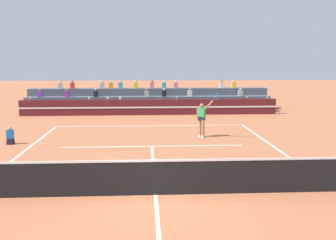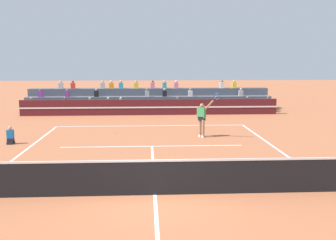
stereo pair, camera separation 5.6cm
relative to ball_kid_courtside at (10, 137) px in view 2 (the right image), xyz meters
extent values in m
plane|color=#AD603D|center=(6.58, -7.28, -0.33)|extent=(120.00, 120.00, 0.00)
cube|color=white|center=(6.58, 4.62, -0.33)|extent=(11.00, 0.10, 0.01)
cube|color=white|center=(6.58, -0.86, -0.33)|extent=(8.25, 0.10, 0.01)
cube|color=white|center=(6.58, -7.28, -0.33)|extent=(0.10, 12.85, 0.01)
cube|color=black|center=(6.58, -7.28, 0.17)|extent=(11.90, 0.02, 1.00)
cube|color=white|center=(6.58, -7.28, 0.70)|extent=(11.90, 0.04, 0.06)
cube|color=#51191E|center=(6.58, 9.14, 0.22)|extent=(18.00, 0.24, 1.10)
cube|color=white|center=(6.58, 9.01, 0.22)|extent=(18.00, 0.02, 0.10)
cube|color=#4C515B|center=(6.58, 10.42, -0.06)|extent=(18.45, 0.95, 0.55)
cube|color=black|center=(13.80, 10.25, 0.44)|extent=(0.32, 0.22, 0.44)
sphere|color=#9E7051|center=(13.80, 10.25, 0.76)|extent=(0.18, 0.18, 0.18)
cube|color=yellow|center=(11.45, 10.25, 0.44)|extent=(0.32, 0.22, 0.44)
sphere|color=brown|center=(11.45, 10.25, 0.76)|extent=(0.18, 0.18, 0.18)
cube|color=silver|center=(8.61, 10.25, 0.44)|extent=(0.32, 0.22, 0.44)
sphere|color=brown|center=(8.61, 10.25, 0.76)|extent=(0.18, 0.18, 0.18)
cube|color=#338C4C|center=(3.56, 10.25, 0.44)|extent=(0.32, 0.22, 0.44)
sphere|color=beige|center=(3.56, 10.25, 0.76)|extent=(0.18, 0.18, 0.18)
cube|color=silver|center=(4.47, 10.25, 0.44)|extent=(0.32, 0.22, 0.44)
sphere|color=beige|center=(4.47, 10.25, 0.76)|extent=(0.18, 0.18, 0.18)
cube|color=teal|center=(-1.93, 10.25, 0.44)|extent=(0.32, 0.22, 0.44)
sphere|color=#9E7051|center=(-1.93, 10.25, 0.76)|extent=(0.18, 0.18, 0.18)
cube|color=#B2B2B7|center=(15.36, 10.25, 0.44)|extent=(0.32, 0.22, 0.44)
sphere|color=brown|center=(15.36, 10.25, 0.76)|extent=(0.18, 0.18, 0.18)
cube|color=yellow|center=(2.24, 10.25, 0.44)|extent=(0.32, 0.22, 0.44)
sphere|color=tan|center=(2.24, 10.25, 0.76)|extent=(0.18, 0.18, 0.18)
cube|color=#338C4C|center=(0.48, 10.25, 0.44)|extent=(0.32, 0.22, 0.44)
sphere|color=brown|center=(0.48, 10.25, 0.76)|extent=(0.18, 0.18, 0.18)
cube|color=#4C515B|center=(6.58, 11.37, 0.22)|extent=(18.45, 0.95, 1.10)
cube|color=#B2B2B7|center=(6.38, 11.20, 0.99)|extent=(0.32, 0.22, 0.44)
sphere|color=brown|center=(6.38, 11.20, 1.31)|extent=(0.18, 0.18, 0.18)
cube|color=black|center=(2.60, 11.20, 0.99)|extent=(0.32, 0.22, 0.44)
sphere|color=tan|center=(2.60, 11.20, 1.31)|extent=(0.18, 0.18, 0.18)
cube|color=purple|center=(-1.49, 11.20, 0.99)|extent=(0.32, 0.22, 0.44)
sphere|color=brown|center=(-1.49, 11.20, 1.31)|extent=(0.18, 0.18, 0.18)
cube|color=black|center=(7.70, 11.20, 0.99)|extent=(0.32, 0.22, 0.44)
sphere|color=tan|center=(7.70, 11.20, 1.31)|extent=(0.18, 0.18, 0.18)
cube|color=#B2B2B7|center=(13.52, 11.20, 0.99)|extent=(0.32, 0.22, 0.44)
sphere|color=tan|center=(13.52, 11.20, 1.31)|extent=(0.18, 0.18, 0.18)
cube|color=silver|center=(9.65, 11.20, 0.99)|extent=(0.32, 0.22, 0.44)
sphere|color=#9E7051|center=(9.65, 11.20, 1.31)|extent=(0.18, 0.18, 0.18)
cube|color=purple|center=(0.46, 11.20, 0.99)|extent=(0.32, 0.22, 0.44)
sphere|color=#9E7051|center=(0.46, 11.20, 1.31)|extent=(0.18, 0.18, 0.18)
cube|color=#4C515B|center=(6.58, 12.32, 0.49)|extent=(18.45, 0.95, 1.65)
cube|color=yellow|center=(13.20, 12.15, 1.54)|extent=(0.32, 0.22, 0.44)
sphere|color=tan|center=(13.20, 12.15, 1.86)|extent=(0.18, 0.18, 0.18)
cube|color=yellow|center=(5.55, 12.15, 1.54)|extent=(0.32, 0.22, 0.44)
sphere|color=tan|center=(5.55, 12.15, 1.86)|extent=(0.18, 0.18, 0.18)
cube|color=teal|center=(4.38, 12.15, 1.54)|extent=(0.32, 0.22, 0.44)
sphere|color=tan|center=(4.38, 12.15, 1.86)|extent=(0.18, 0.18, 0.18)
cube|color=#B2B2B7|center=(-0.20, 12.15, 1.54)|extent=(0.32, 0.22, 0.44)
sphere|color=tan|center=(-0.20, 12.15, 1.86)|extent=(0.18, 0.18, 0.18)
cube|color=pink|center=(6.82, 12.15, 1.54)|extent=(0.32, 0.22, 0.44)
sphere|color=brown|center=(6.82, 12.15, 1.86)|extent=(0.18, 0.18, 0.18)
cube|color=red|center=(0.71, 12.15, 1.54)|extent=(0.32, 0.22, 0.44)
sphere|color=brown|center=(0.71, 12.15, 1.86)|extent=(0.18, 0.18, 0.18)
cube|color=orange|center=(3.64, 12.15, 1.54)|extent=(0.32, 0.22, 0.44)
sphere|color=beige|center=(3.64, 12.15, 1.86)|extent=(0.18, 0.18, 0.18)
cube|color=teal|center=(7.74, 12.15, 1.54)|extent=(0.32, 0.22, 0.44)
sphere|color=tan|center=(7.74, 12.15, 1.86)|extent=(0.18, 0.18, 0.18)
cube|color=pink|center=(8.65, 12.15, 1.54)|extent=(0.32, 0.22, 0.44)
sphere|color=beige|center=(8.65, 12.15, 1.86)|extent=(0.18, 0.18, 0.18)
cube|color=silver|center=(12.24, 12.15, 1.54)|extent=(0.32, 0.22, 0.44)
sphere|color=brown|center=(12.24, 12.15, 1.86)|extent=(0.18, 0.18, 0.18)
cube|color=#B2B2B7|center=(2.98, 12.15, 1.54)|extent=(0.32, 0.22, 0.44)
sphere|color=tan|center=(2.98, 12.15, 1.86)|extent=(0.18, 0.18, 0.18)
cube|color=black|center=(0.00, 0.00, -0.27)|extent=(0.28, 0.36, 0.12)
cube|color=black|center=(0.00, 0.00, -0.15)|extent=(0.28, 0.24, 0.18)
cube|color=#1966B2|center=(0.00, 0.00, 0.14)|extent=(0.30, 0.18, 0.40)
sphere|color=tan|center=(0.00, 0.00, 0.43)|extent=(0.17, 0.17, 0.17)
cylinder|color=#9E7051|center=(9.06, 1.27, 0.12)|extent=(0.14, 0.14, 0.90)
cylinder|color=#9E7051|center=(9.19, 1.07, 0.12)|extent=(0.14, 0.14, 0.90)
cube|color=black|center=(9.13, 1.19, 0.61)|extent=(0.38, 0.35, 0.20)
cube|color=#338C4C|center=(9.13, 1.19, 0.91)|extent=(0.41, 0.38, 0.56)
sphere|color=#9E7051|center=(9.13, 1.19, 1.27)|extent=(0.22, 0.22, 0.22)
cube|color=white|center=(9.09, 1.30, -0.29)|extent=(0.25, 0.28, 0.09)
cube|color=white|center=(9.21, 1.10, -0.29)|extent=(0.25, 0.28, 0.09)
cylinder|color=#9E7051|center=(8.94, 1.34, 0.85)|extent=(0.09, 0.09, 0.56)
cylinder|color=#9E7051|center=(9.47, 0.94, 1.35)|extent=(0.43, 0.36, 0.50)
cylinder|color=black|center=(9.69, 0.77, 1.64)|extent=(0.16, 0.13, 0.18)
torus|color=#1E4C99|center=(9.79, 0.70, 1.77)|extent=(0.36, 0.28, 0.44)
sphere|color=#C6DB33|center=(4.66, 2.39, -0.30)|extent=(0.07, 0.07, 0.07)
camera|label=1|loc=(6.31, -18.29, 3.63)|focal=42.00mm
camera|label=2|loc=(6.37, -18.29, 3.63)|focal=42.00mm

